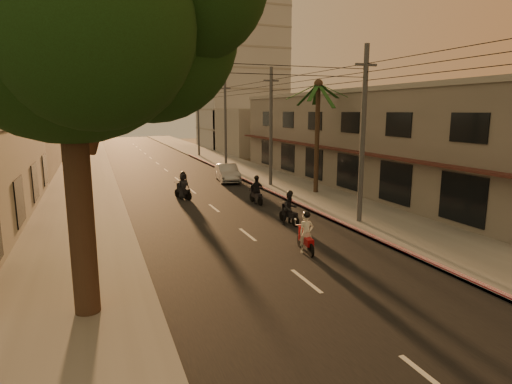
% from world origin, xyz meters
% --- Properties ---
extents(ground, '(160.00, 160.00, 0.00)m').
position_xyz_m(ground, '(0.00, 0.00, 0.00)').
color(ground, '#383023').
rests_on(ground, ground).
extents(road, '(10.00, 140.00, 0.02)m').
position_xyz_m(road, '(0.00, 20.00, 0.01)').
color(road, black).
rests_on(road, ground).
extents(sidewalk_right, '(5.00, 140.00, 0.12)m').
position_xyz_m(sidewalk_right, '(7.50, 20.00, 0.06)').
color(sidewalk_right, slate).
rests_on(sidewalk_right, ground).
extents(sidewalk_left, '(5.00, 140.00, 0.12)m').
position_xyz_m(sidewalk_left, '(-7.50, 20.00, 0.06)').
color(sidewalk_left, slate).
rests_on(sidewalk_left, ground).
extents(curb_stripe, '(0.20, 60.00, 0.20)m').
position_xyz_m(curb_stripe, '(5.10, 15.00, 0.10)').
color(curb_stripe, '#B11224').
rests_on(curb_stripe, ground).
extents(shophouse_row, '(8.80, 34.20, 7.30)m').
position_xyz_m(shophouse_row, '(13.95, 18.00, 3.65)').
color(shophouse_row, gray).
rests_on(shophouse_row, ground).
extents(distant_tower, '(12.10, 12.10, 28.00)m').
position_xyz_m(distant_tower, '(16.00, 56.00, 14.00)').
color(distant_tower, '#B7B5B2').
rests_on(distant_tower, ground).
extents(broadleaf_tree, '(9.60, 8.70, 12.10)m').
position_xyz_m(broadleaf_tree, '(-6.61, 2.14, 8.48)').
color(broadleaf_tree, black).
rests_on(broadleaf_tree, ground).
extents(palm_tree, '(5.00, 5.00, 8.20)m').
position_xyz_m(palm_tree, '(8.00, 16.00, 7.15)').
color(palm_tree, black).
rests_on(palm_tree, ground).
extents(utility_poles, '(1.20, 48.26, 9.00)m').
position_xyz_m(utility_poles, '(6.20, 20.00, 6.54)').
color(utility_poles, '#38383A').
rests_on(utility_poles, ground).
extents(filler_right, '(8.00, 14.00, 6.00)m').
position_xyz_m(filler_right, '(14.00, 45.00, 3.00)').
color(filler_right, gray).
rests_on(filler_right, ground).
extents(filler_left_near, '(8.00, 14.00, 4.40)m').
position_xyz_m(filler_left_near, '(-14.00, 34.00, 2.20)').
color(filler_left_near, gray).
rests_on(filler_left_near, ground).
extents(filler_left_far, '(8.00, 14.00, 7.00)m').
position_xyz_m(filler_left_far, '(-14.00, 52.00, 3.50)').
color(filler_left_far, gray).
rests_on(filler_left_far, ground).
extents(scooter_red, '(0.76, 1.80, 1.77)m').
position_xyz_m(scooter_red, '(1.39, 4.73, 0.78)').
color(scooter_red, black).
rests_on(scooter_red, ground).
extents(scooter_mid_a, '(0.97, 1.82, 1.80)m').
position_xyz_m(scooter_mid_a, '(2.68, 9.03, 0.81)').
color(scooter_mid_a, black).
rests_on(scooter_mid_a, ground).
extents(scooter_mid_b, '(1.05, 1.86, 1.83)m').
position_xyz_m(scooter_mid_b, '(2.84, 14.28, 0.82)').
color(scooter_mid_b, black).
rests_on(scooter_mid_b, ground).
extents(scooter_far_a, '(1.26, 1.80, 1.87)m').
position_xyz_m(scooter_far_a, '(-1.16, 17.37, 0.85)').
color(scooter_far_a, black).
rests_on(scooter_far_a, ground).
extents(parked_car, '(2.64, 4.79, 1.45)m').
position_xyz_m(parked_car, '(3.67, 23.22, 0.73)').
color(parked_car, gray).
rests_on(parked_car, ground).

